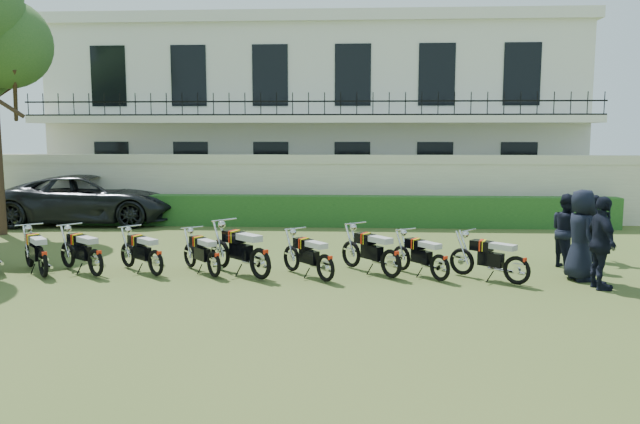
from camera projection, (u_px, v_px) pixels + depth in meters
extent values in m
plane|color=#3D5321|center=(278.00, 277.00, 13.28)|extent=(100.00, 100.00, 0.00)
cube|color=beige|center=(307.00, 193.00, 21.07)|extent=(30.00, 0.30, 2.00)
cube|color=beige|center=(307.00, 159.00, 20.93)|extent=(30.00, 0.35, 0.30)
cube|color=#194619|center=(336.00, 211.00, 20.29)|extent=(18.00, 0.60, 1.00)
cube|color=silver|center=(318.00, 122.00, 26.69)|extent=(20.00, 8.00, 7.00)
cube|color=silver|center=(318.00, 33.00, 26.22)|extent=(20.40, 8.40, 0.40)
cube|color=silver|center=(310.00, 119.00, 22.04)|extent=(20.00, 1.40, 0.25)
cube|color=black|center=(309.00, 101.00, 21.32)|extent=(20.00, 0.05, 0.05)
cube|color=black|center=(309.00, 115.00, 21.38)|extent=(20.00, 0.05, 0.05)
cube|color=black|center=(113.00, 171.00, 23.43)|extent=(1.30, 0.12, 2.20)
cube|color=black|center=(109.00, 76.00, 22.98)|extent=(1.30, 0.12, 2.20)
cube|color=black|center=(191.00, 171.00, 23.25)|extent=(1.30, 0.12, 2.20)
cube|color=black|center=(189.00, 76.00, 22.81)|extent=(1.30, 0.12, 2.20)
cube|color=black|center=(271.00, 172.00, 23.08)|extent=(1.30, 0.12, 2.20)
cube|color=black|center=(270.00, 75.00, 22.64)|extent=(1.30, 0.12, 2.20)
cube|color=black|center=(352.00, 172.00, 22.91)|extent=(1.30, 0.12, 2.20)
cube|color=black|center=(353.00, 75.00, 22.46)|extent=(1.30, 0.12, 2.20)
cube|color=black|center=(434.00, 172.00, 22.74)|extent=(1.30, 0.12, 2.20)
cube|color=black|center=(437.00, 75.00, 22.29)|extent=(1.30, 0.12, 2.20)
cube|color=black|center=(518.00, 173.00, 22.57)|extent=(1.30, 0.12, 2.20)
cube|color=black|center=(522.00, 74.00, 22.12)|extent=(1.30, 0.12, 2.20)
sphere|color=#2B5522|center=(6.00, 44.00, 18.20)|extent=(2.60, 2.60, 2.60)
torus|color=black|center=(51.00, 270.00, 12.56)|extent=(0.45, 0.51, 0.59)
torus|color=black|center=(36.00, 260.00, 13.56)|extent=(0.45, 0.51, 0.59)
cube|color=black|center=(43.00, 259.00, 13.00)|extent=(0.48, 0.52, 0.29)
cube|color=black|center=(40.00, 245.00, 13.14)|extent=(0.47, 0.50, 0.21)
cube|color=red|center=(40.00, 244.00, 13.14)|extent=(0.20, 0.27, 0.22)
cube|color=yellow|center=(41.00, 245.00, 13.10)|extent=(0.17, 0.25, 0.22)
cube|color=#B7B7B7|center=(46.00, 246.00, 12.75)|extent=(0.52, 0.56, 0.12)
cylinder|color=silver|center=(36.00, 229.00, 13.35)|extent=(0.46, 0.40, 0.03)
torus|color=black|center=(111.00, 268.00, 12.72)|extent=(0.52, 0.45, 0.60)
torus|color=black|center=(81.00, 260.00, 13.58)|extent=(0.52, 0.45, 0.60)
cube|color=black|center=(97.00, 258.00, 13.10)|extent=(0.53, 0.48, 0.29)
cube|color=black|center=(91.00, 244.00, 13.22)|extent=(0.50, 0.47, 0.21)
cube|color=red|center=(91.00, 243.00, 13.22)|extent=(0.16, 0.27, 0.22)
cube|color=yellow|center=(92.00, 244.00, 13.18)|extent=(0.13, 0.26, 0.22)
cube|color=#B7B7B7|center=(102.00, 245.00, 12.88)|extent=(0.56, 0.52, 0.12)
cylinder|color=silver|center=(83.00, 229.00, 13.39)|extent=(0.39, 0.47, 0.03)
torus|color=black|center=(171.00, 269.00, 12.78)|extent=(0.48, 0.44, 0.57)
torus|color=black|center=(141.00, 260.00, 13.63)|extent=(0.48, 0.44, 0.57)
cube|color=black|center=(157.00, 258.00, 13.16)|extent=(0.49, 0.47, 0.28)
cube|color=black|center=(151.00, 245.00, 13.27)|extent=(0.47, 0.46, 0.21)
cube|color=red|center=(151.00, 244.00, 13.27)|extent=(0.16, 0.26, 0.21)
cube|color=yellow|center=(152.00, 245.00, 13.23)|extent=(0.14, 0.25, 0.21)
cube|color=#B7B7B7|center=(163.00, 246.00, 12.94)|extent=(0.53, 0.51, 0.11)
cylinder|color=silver|center=(144.00, 230.00, 13.45)|extent=(0.39, 0.44, 0.03)
torus|color=black|center=(227.00, 271.00, 12.63)|extent=(0.42, 0.48, 0.55)
torus|color=black|center=(202.00, 261.00, 13.57)|extent=(0.42, 0.48, 0.55)
cube|color=black|center=(215.00, 260.00, 13.04)|extent=(0.44, 0.49, 0.27)
cube|color=black|center=(210.00, 247.00, 13.18)|extent=(0.44, 0.47, 0.20)
cube|color=red|center=(210.00, 246.00, 13.18)|extent=(0.19, 0.25, 0.21)
cube|color=yellow|center=(211.00, 246.00, 13.14)|extent=(0.16, 0.23, 0.21)
cube|color=#B7B7B7|center=(220.00, 248.00, 12.81)|extent=(0.49, 0.52, 0.11)
cylinder|color=silver|center=(204.00, 232.00, 13.38)|extent=(0.44, 0.37, 0.03)
torus|color=black|center=(283.00, 271.00, 12.38)|extent=(0.56, 0.52, 0.67)
torus|color=black|center=(240.00, 260.00, 13.39)|extent=(0.56, 0.52, 0.67)
cube|color=black|center=(262.00, 258.00, 12.83)|extent=(0.57, 0.55, 0.33)
cube|color=black|center=(254.00, 242.00, 12.97)|extent=(0.55, 0.54, 0.24)
cube|color=red|center=(254.00, 242.00, 12.97)|extent=(0.19, 0.31, 0.25)
cube|color=yellow|center=(256.00, 242.00, 12.92)|extent=(0.16, 0.29, 0.25)
cube|color=#B7B7B7|center=(271.00, 243.00, 12.57)|extent=(0.62, 0.60, 0.13)
cylinder|color=silver|center=(244.00, 225.00, 13.18)|extent=(0.47, 0.50, 0.03)
torus|color=black|center=(344.00, 275.00, 12.22)|extent=(0.44, 0.49, 0.57)
torus|color=black|center=(308.00, 264.00, 13.19)|extent=(0.44, 0.49, 0.57)
cube|color=black|center=(327.00, 263.00, 12.65)|extent=(0.46, 0.51, 0.28)
cube|color=black|center=(320.00, 249.00, 12.78)|extent=(0.46, 0.48, 0.21)
cube|color=red|center=(320.00, 248.00, 12.78)|extent=(0.19, 0.26, 0.22)
cube|color=yellow|center=(322.00, 249.00, 12.74)|extent=(0.17, 0.24, 0.22)
cube|color=#B7B7B7|center=(335.00, 251.00, 12.41)|extent=(0.51, 0.54, 0.11)
cylinder|color=silver|center=(312.00, 233.00, 12.99)|extent=(0.45, 0.39, 0.03)
torus|color=black|center=(413.00, 270.00, 12.51)|extent=(0.46, 0.52, 0.61)
torus|color=black|center=(370.00, 260.00, 13.54)|extent=(0.46, 0.52, 0.61)
cube|color=black|center=(393.00, 258.00, 12.96)|extent=(0.49, 0.54, 0.30)
cube|color=black|center=(385.00, 244.00, 13.11)|extent=(0.49, 0.51, 0.22)
cube|color=red|center=(385.00, 244.00, 13.11)|extent=(0.20, 0.27, 0.23)
cube|color=yellow|center=(387.00, 244.00, 13.06)|extent=(0.18, 0.26, 0.23)
cube|color=#B7B7B7|center=(402.00, 246.00, 12.71)|extent=(0.54, 0.58, 0.12)
cylinder|color=silver|center=(375.00, 228.00, 13.33)|extent=(0.48, 0.41, 0.03)
torus|color=black|center=(461.00, 274.00, 12.28)|extent=(0.40, 0.50, 0.56)
torus|color=black|center=(420.00, 264.00, 13.26)|extent=(0.40, 0.50, 0.56)
cube|color=black|center=(442.00, 263.00, 12.72)|extent=(0.43, 0.50, 0.27)
cube|color=black|center=(435.00, 249.00, 12.86)|extent=(0.44, 0.47, 0.20)
cube|color=red|center=(435.00, 249.00, 12.86)|extent=(0.20, 0.25, 0.21)
cube|color=yellow|center=(436.00, 249.00, 12.81)|extent=(0.17, 0.23, 0.21)
cube|color=#B7B7B7|center=(451.00, 251.00, 12.48)|extent=(0.48, 0.53, 0.11)
cylinder|color=silver|center=(425.00, 234.00, 13.06)|extent=(0.46, 0.35, 0.03)
torus|color=black|center=(547.00, 277.00, 12.04)|extent=(0.50, 0.44, 0.58)
torus|color=black|center=(488.00, 267.00, 12.88)|extent=(0.50, 0.44, 0.58)
cube|color=black|center=(519.00, 265.00, 12.41)|extent=(0.51, 0.47, 0.29)
cube|color=black|center=(509.00, 251.00, 12.53)|extent=(0.49, 0.47, 0.21)
cube|color=red|center=(509.00, 250.00, 12.52)|extent=(0.16, 0.27, 0.22)
cube|color=yellow|center=(512.00, 251.00, 12.49)|extent=(0.13, 0.26, 0.22)
cube|color=#B7B7B7|center=(532.00, 252.00, 12.19)|extent=(0.55, 0.51, 0.11)
cylinder|color=silver|center=(496.00, 235.00, 12.70)|extent=(0.39, 0.46, 0.03)
imported|color=black|center=(90.00, 199.00, 20.87)|extent=(6.09, 3.19, 1.64)
imported|color=black|center=(601.00, 243.00, 12.11)|extent=(0.50, 1.09, 1.83)
imported|color=black|center=(581.00, 235.00, 12.88)|extent=(0.67, 0.97, 1.89)
imported|color=black|center=(567.00, 231.00, 14.09)|extent=(0.82, 0.95, 1.69)
imported|color=black|center=(594.00, 228.00, 14.77)|extent=(0.64, 1.00, 1.59)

